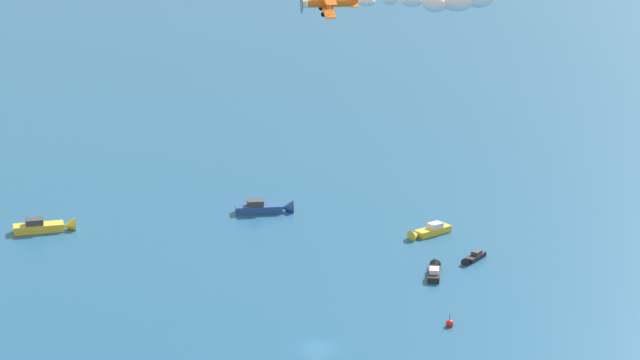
% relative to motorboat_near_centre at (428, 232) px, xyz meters
% --- Properties ---
extents(ground_plane, '(2000.00, 2000.00, 0.00)m').
position_rel_motorboat_near_centre_xyz_m(ground_plane, '(-2.93, 49.08, -0.64)').
color(ground_plane, '#1E517A').
extents(motorboat_near_centre, '(5.67, 8.27, 2.39)m').
position_rel_motorboat_near_centre_xyz_m(motorboat_near_centre, '(0.00, 0.00, 0.00)').
color(motorboat_near_centre, gold).
rests_on(motorboat_near_centre, ground_plane).
extents(motorboat_offshore, '(9.73, 8.76, 3.03)m').
position_rel_motorboat_near_centre_xyz_m(motorboat_offshore, '(59.28, 25.87, 0.17)').
color(motorboat_offshore, gold).
rests_on(motorboat_offshore, ground_plane).
extents(motorboat_trailing, '(10.03, 7.77, 2.97)m').
position_rel_motorboat_near_centre_xyz_m(motorboat_trailing, '(30.20, 0.88, 0.16)').
color(motorboat_trailing, '#23478C').
rests_on(motorboat_trailing, ground_plane).
extents(motorboat_mid_cluster, '(2.45, 5.91, 1.67)m').
position_rel_motorboat_near_centre_xyz_m(motorboat_mid_cluster, '(-10.85, 8.21, -0.19)').
color(motorboat_mid_cluster, black).
rests_on(motorboat_mid_cluster, ground_plane).
extents(motorboat_outer_ring_a, '(3.99, 7.30, 2.06)m').
position_rel_motorboat_near_centre_xyz_m(motorboat_outer_ring_a, '(-7.49, 16.70, -0.09)').
color(motorboat_outer_ring_a, black).
rests_on(motorboat_outer_ring_a, ground_plane).
extents(marker_buoy, '(1.10, 1.10, 2.10)m').
position_rel_motorboat_near_centre_xyz_m(marker_buoy, '(-16.49, 34.41, -0.25)').
color(marker_buoy, red).
rests_on(marker_buoy, ground_plane).
extents(biplane_lead, '(6.97, 6.87, 3.76)m').
position_rel_motorboat_near_centre_xyz_m(biplane_lead, '(-7.98, 57.07, 48.06)').
color(biplane_lead, orange).
extents(smoke_trail_lead, '(14.94, 11.27, 3.19)m').
position_rel_motorboat_near_centre_xyz_m(smoke_trail_lead, '(-20.16, 48.77, 47.88)').
color(smoke_trail_lead, silver).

